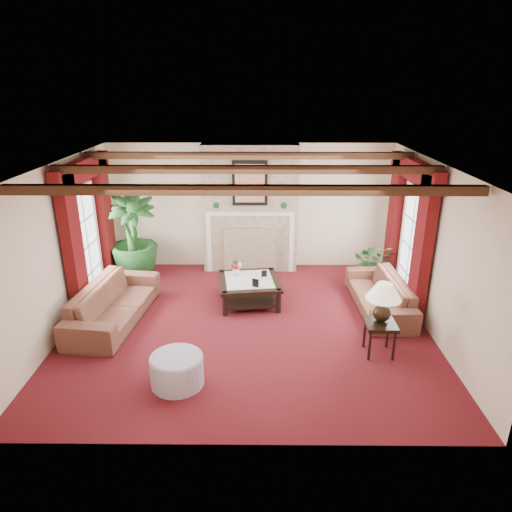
{
  "coord_description": "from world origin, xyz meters",
  "views": [
    {
      "loc": [
        0.2,
        -6.83,
        3.85
      ],
      "look_at": [
        0.14,
        0.4,
        1.1
      ],
      "focal_mm": 32.0,
      "sensor_mm": 36.0,
      "label": 1
    }
  ],
  "objects_px": {
    "coffee_table": "(249,291)",
    "side_table": "(379,338)",
    "sofa_right": "(380,288)",
    "potted_palm": "(134,255)",
    "ottoman": "(177,370)",
    "sofa_left": "(113,297)"
  },
  "relations": [
    {
      "from": "sofa_left",
      "to": "sofa_right",
      "type": "xyz_separation_m",
      "value": [
        4.66,
        0.48,
        -0.04
      ]
    },
    {
      "from": "sofa_right",
      "to": "coffee_table",
      "type": "height_order",
      "value": "sofa_right"
    },
    {
      "from": "potted_palm",
      "to": "ottoman",
      "type": "xyz_separation_m",
      "value": [
        1.5,
        -3.62,
        -0.29
      ]
    },
    {
      "from": "coffee_table",
      "to": "side_table",
      "type": "relative_size",
      "value": 2.09
    },
    {
      "from": "coffee_table",
      "to": "ottoman",
      "type": "relative_size",
      "value": 1.53
    },
    {
      "from": "side_table",
      "to": "sofa_left",
      "type": "bearing_deg",
      "value": 166.94
    },
    {
      "from": "potted_palm",
      "to": "sofa_right",
      "type": "bearing_deg",
      "value": -16.05
    },
    {
      "from": "sofa_left",
      "to": "ottoman",
      "type": "bearing_deg",
      "value": -135.59
    },
    {
      "from": "sofa_right",
      "to": "potted_palm",
      "type": "xyz_separation_m",
      "value": [
        -4.78,
        1.37,
        0.1
      ]
    },
    {
      "from": "sofa_right",
      "to": "coffee_table",
      "type": "distance_m",
      "value": 2.38
    },
    {
      "from": "side_table",
      "to": "coffee_table",
      "type": "bearing_deg",
      "value": 139.11
    },
    {
      "from": "potted_palm",
      "to": "side_table",
      "type": "height_order",
      "value": "potted_palm"
    },
    {
      "from": "sofa_left",
      "to": "sofa_right",
      "type": "bearing_deg",
      "value": -77.66
    },
    {
      "from": "potted_palm",
      "to": "ottoman",
      "type": "distance_m",
      "value": 3.93
    },
    {
      "from": "sofa_left",
      "to": "sofa_right",
      "type": "relative_size",
      "value": 1.13
    },
    {
      "from": "potted_palm",
      "to": "coffee_table",
      "type": "height_order",
      "value": "potted_palm"
    },
    {
      "from": "sofa_left",
      "to": "sofa_right",
      "type": "distance_m",
      "value": 4.68
    },
    {
      "from": "sofa_left",
      "to": "coffee_table",
      "type": "bearing_deg",
      "value": -65.88
    },
    {
      "from": "coffee_table",
      "to": "side_table",
      "type": "distance_m",
      "value": 2.64
    },
    {
      "from": "ottoman",
      "to": "sofa_right",
      "type": "bearing_deg",
      "value": 34.41
    },
    {
      "from": "sofa_right",
      "to": "side_table",
      "type": "height_order",
      "value": "sofa_right"
    },
    {
      "from": "sofa_right",
      "to": "potted_palm",
      "type": "bearing_deg",
      "value": -108.17
    }
  ]
}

